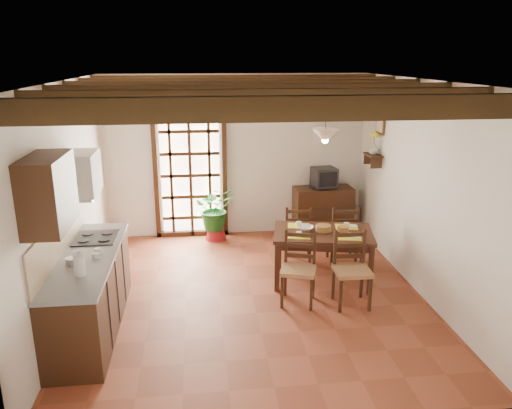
{
  "coord_description": "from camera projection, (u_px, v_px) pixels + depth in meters",
  "views": [
    {
      "loc": [
        -0.66,
        -6.02,
        3.1
      ],
      "look_at": [
        0.1,
        0.4,
        1.15
      ],
      "focal_mm": 35.0,
      "sensor_mm": 36.0,
      "label": 1
    }
  ],
  "objects": [
    {
      "name": "room_shell",
      "position": [
        252.0,
        163.0,
        6.17
      ],
      "size": [
        4.52,
        5.02,
        2.81
      ],
      "color": "silver",
      "rests_on": "ground_plane"
    },
    {
      "name": "ground_plane",
      "position": [
        252.0,
        295.0,
        6.7
      ],
      "size": [
        5.0,
        5.0,
        0.0
      ],
      "primitive_type": "plane",
      "color": "brown"
    },
    {
      "name": "upper_cabinet",
      "position": [
        48.0,
        193.0,
        4.69
      ],
      "size": [
        0.35,
        0.8,
        0.7
      ],
      "primitive_type": "cube",
      "color": "black",
      "rests_on": "room_shell"
    },
    {
      "name": "chair_near_left",
      "position": [
        298.0,
        282.0,
        6.42
      ],
      "size": [
        0.53,
        0.52,
        0.93
      ],
      "rotation": [
        0.0,
        0.0,
        -0.3
      ],
      "color": "#9E6D43",
      "rests_on": "ground_plane"
    },
    {
      "name": "wall_shelf",
      "position": [
        373.0,
        157.0,
        8.02
      ],
      "size": [
        0.2,
        0.42,
        0.2
      ],
      "color": "black",
      "rests_on": "room_shell"
    },
    {
      "name": "table_setting",
      "position": [
        323.0,
        231.0,
        6.93
      ],
      "size": [
        0.99,
        0.66,
        0.09
      ],
      "rotation": [
        0.0,
        0.0,
        -0.19
      ],
      "color": "yellow",
      "rests_on": "dining_table"
    },
    {
      "name": "chair_far_left",
      "position": [
        298.0,
        243.0,
        7.75
      ],
      "size": [
        0.48,
        0.46,
        0.91
      ],
      "rotation": [
        0.0,
        0.0,
        2.97
      ],
      "color": "#9E6D43",
      "rests_on": "ground_plane"
    },
    {
      "name": "chair_far_right",
      "position": [
        342.0,
        244.0,
        7.7
      ],
      "size": [
        0.46,
        0.44,
        0.93
      ],
      "rotation": [
        0.0,
        0.0,
        3.06
      ],
      "color": "#9E6D43",
      "rests_on": "ground_plane"
    },
    {
      "name": "shelf_vase",
      "position": [
        374.0,
        149.0,
        7.98
      ],
      "size": [
        0.15,
        0.15,
        0.15
      ],
      "primitive_type": "imported",
      "color": "#B2BFB2",
      "rests_on": "wall_shelf"
    },
    {
      "name": "sideboard",
      "position": [
        323.0,
        211.0,
        8.86
      ],
      "size": [
        1.04,
        0.5,
        0.86
      ],
      "primitive_type": "cube",
      "rotation": [
        0.0,
        0.0,
        0.04
      ],
      "color": "black",
      "rests_on": "ground_plane"
    },
    {
      "name": "ceiling_beams",
      "position": [
        252.0,
        90.0,
        5.92
      ],
      "size": [
        4.5,
        4.34,
        0.2
      ],
      "color": "black",
      "rests_on": "room_shell"
    },
    {
      "name": "plant_pot",
      "position": [
        216.0,
        233.0,
        8.71
      ],
      "size": [
        0.36,
        0.36,
        0.22
      ],
      "primitive_type": "cone",
      "color": "maroon",
      "rests_on": "ground_plane"
    },
    {
      "name": "french_door",
      "position": [
        190.0,
        171.0,
        8.59
      ],
      "size": [
        1.26,
        0.11,
        2.32
      ],
      "color": "white",
      "rests_on": "ground_plane"
    },
    {
      "name": "fuse_box",
      "position": [
        321.0,
        135.0,
        8.72
      ],
      "size": [
        0.25,
        0.03,
        0.32
      ],
      "primitive_type": "cube",
      "color": "white",
      "rests_on": "room_shell"
    },
    {
      "name": "range_hood",
      "position": [
        81.0,
        174.0,
        5.92
      ],
      "size": [
        0.38,
        0.6,
        0.54
      ],
      "color": "white",
      "rests_on": "room_shell"
    },
    {
      "name": "potted_plant",
      "position": [
        215.0,
        208.0,
        8.58
      ],
      "size": [
        1.94,
        1.71,
        2.0
      ],
      "primitive_type": "imported",
      "rotation": [
        0.0,
        0.0,
        0.1
      ],
      "color": "#144C19",
      "rests_on": "ground_plane"
    },
    {
      "name": "counter_items",
      "position": [
        88.0,
        249.0,
        5.71
      ],
      "size": [
        0.5,
        1.43,
        0.25
      ],
      "color": "black",
      "rests_on": "kitchen_counter"
    },
    {
      "name": "kitchen_counter",
      "position": [
        90.0,
        291.0,
        5.77
      ],
      "size": [
        0.64,
        2.25,
        1.38
      ],
      "color": "black",
      "rests_on": "ground_plane"
    },
    {
      "name": "table_bowl",
      "position": [
        306.0,
        228.0,
        6.99
      ],
      "size": [
        0.27,
        0.27,
        0.05
      ],
      "primitive_type": "imported",
      "rotation": [
        0.0,
        0.0,
        -0.3
      ],
      "color": "white",
      "rests_on": "dining_table"
    },
    {
      "name": "dining_table",
      "position": [
        323.0,
        238.0,
        6.96
      ],
      "size": [
        1.5,
        1.12,
        0.74
      ],
      "rotation": [
        0.0,
        0.0,
        -0.19
      ],
      "color": "#381C12",
      "rests_on": "ground_plane"
    },
    {
      "name": "chair_near_right",
      "position": [
        351.0,
        283.0,
        6.37
      ],
      "size": [
        0.45,
        0.43,
        0.96
      ],
      "rotation": [
        0.0,
        0.0,
        -0.02
      ],
      "color": "#9E6D43",
      "rests_on": "ground_plane"
    },
    {
      "name": "pendant_lamp",
      "position": [
        325.0,
        134.0,
        6.64
      ],
      "size": [
        0.36,
        0.36,
        0.84
      ],
      "color": "black",
      "rests_on": "room_shell"
    },
    {
      "name": "shelf_flowers",
      "position": [
        374.0,
        136.0,
        7.92
      ],
      "size": [
        0.14,
        0.14,
        0.36
      ],
      "color": "yellow",
      "rests_on": "shelf_vase"
    },
    {
      "name": "framed_picture",
      "position": [
        380.0,
        124.0,
        7.88
      ],
      "size": [
        0.03,
        0.32,
        0.32
      ],
      "color": "brown",
      "rests_on": "room_shell"
    },
    {
      "name": "crt_tv",
      "position": [
        324.0,
        177.0,
        8.67
      ],
      "size": [
        0.45,
        0.42,
        0.34
      ],
      "rotation": [
        0.0,
        0.0,
        0.17
      ],
      "color": "black",
      "rests_on": "sideboard"
    }
  ]
}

